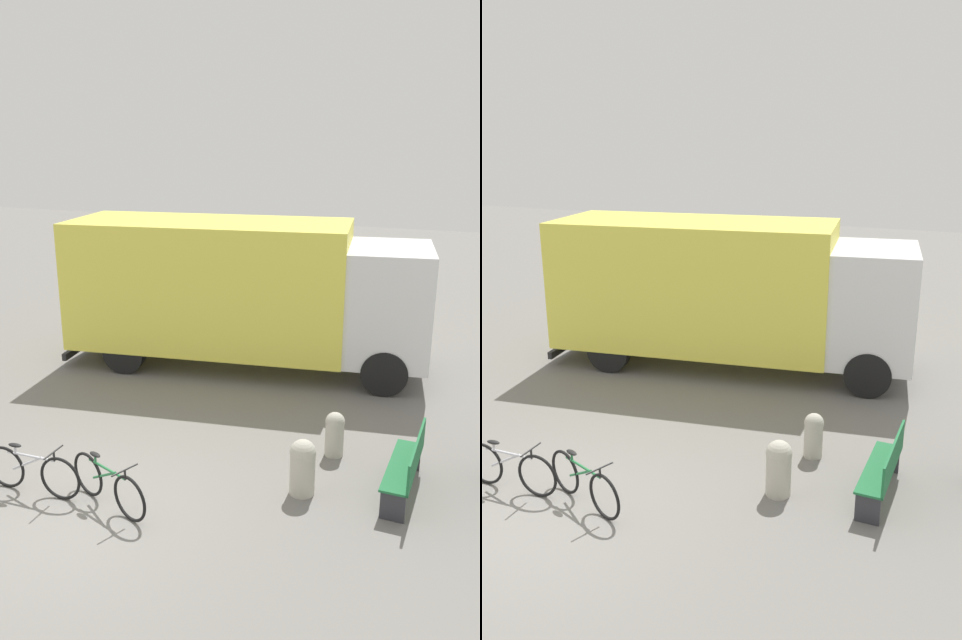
{
  "view_description": "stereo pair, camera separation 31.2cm",
  "coord_description": "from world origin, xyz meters",
  "views": [
    {
      "loc": [
        5.13,
        -6.04,
        5.09
      ],
      "look_at": [
        0.84,
        4.37,
        1.74
      ],
      "focal_mm": 35.0,
      "sensor_mm": 36.0,
      "label": 1
    },
    {
      "loc": [
        5.41,
        -5.92,
        5.09
      ],
      "look_at": [
        0.84,
        4.37,
        1.74
      ],
      "focal_mm": 35.0,
      "sensor_mm": 36.0,
      "label": 2
    }
  ],
  "objects": [
    {
      "name": "bollard_far_bench",
      "position": [
        3.04,
        3.11,
        0.41
      ],
      "size": [
        0.32,
        0.32,
        0.76
      ],
      "color": "#B2AD9E",
      "rests_on": "ground"
    },
    {
      "name": "bicycle_far",
      "position": [
        0.45,
        0.42,
        0.36
      ],
      "size": [
        1.56,
        0.64,
        0.76
      ],
      "rotation": [
        0.0,
        0.0,
        -0.34
      ],
      "color": "black",
      "rests_on": "ground"
    },
    {
      "name": "park_bench",
      "position": [
        4.31,
        2.37,
        0.48
      ],
      "size": [
        0.42,
        1.62,
        0.9
      ],
      "rotation": [
        0.0,
        0.0,
        1.56
      ],
      "color": "#1E6638",
      "rests_on": "ground"
    },
    {
      "name": "ground_plane",
      "position": [
        0.0,
        0.0,
        0.0
      ],
      "size": [
        60.0,
        60.0,
        0.0
      ],
      "primitive_type": "plane",
      "color": "slate"
    },
    {
      "name": "bicycle_middle",
      "position": [
        -0.79,
        0.3,
        0.36
      ],
      "size": [
        1.64,
        0.44,
        0.76
      ],
      "rotation": [
        0.0,
        0.0,
        0.04
      ],
      "color": "black",
      "rests_on": "ground"
    },
    {
      "name": "delivery_truck",
      "position": [
        0.01,
        6.48,
        1.81
      ],
      "size": [
        8.24,
        3.72,
        3.28
      ],
      "rotation": [
        0.0,
        0.0,
        0.17
      ],
      "color": "#EAE04C",
      "rests_on": "ground"
    },
    {
      "name": "bollard_near_bench",
      "position": [
        2.88,
        1.8,
        0.46
      ],
      "size": [
        0.39,
        0.39,
        0.86
      ],
      "color": "#B2AD9E",
      "rests_on": "ground"
    }
  ]
}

